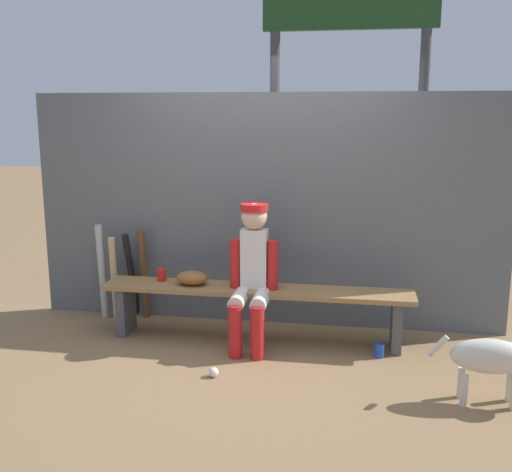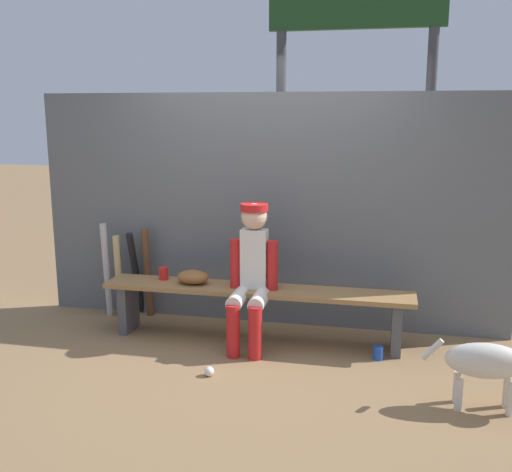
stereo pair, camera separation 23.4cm
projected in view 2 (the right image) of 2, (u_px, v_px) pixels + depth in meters
The scene contains 14 objects.
ground_plane at pixel (256, 340), 5.18m from camera, with size 30.00×30.00×0.00m, color olive.
chainlink_fence at pixel (268, 211), 5.43m from camera, with size 4.33×0.03×2.11m, color #595E63.
dugout_bench at pixel (256, 299), 5.10m from camera, with size 2.66×0.36×0.48m.
player_seated at pixel (251, 270), 4.94m from camera, with size 0.41×0.55×1.20m.
baseball_glove at pixel (193, 277), 5.19m from camera, with size 0.28×0.20×0.12m, color brown.
bat_wood_dark at pixel (148, 273), 5.70m from camera, with size 0.06×0.06×0.87m, color brown.
bat_aluminum_black at pixel (136, 273), 5.75m from camera, with size 0.06×0.06×0.84m, color black.
bat_wood_natural at pixel (119, 276), 5.70m from camera, with size 0.06×0.06×0.80m, color tan.
bat_aluminum_silver at pixel (107, 270), 5.71m from camera, with size 0.06×0.06×0.91m, color #B7B7BC.
baseball at pixel (209, 371), 4.48m from camera, with size 0.07×0.07×0.07m, color white.
cup_on_ground at pixel (378, 353), 4.77m from camera, with size 0.08×0.08×0.11m, color #1E47AD.
cup_on_bench at pixel (164, 274), 5.32m from camera, with size 0.08×0.08×0.11m, color red.
scoreboard at pixel (362, 50), 5.76m from camera, with size 1.96×0.27×3.66m.
dog at pixel (495, 362), 3.92m from camera, with size 0.84×0.20×0.49m.
Camera 2 is at (1.05, -4.77, 1.95)m, focal length 41.95 mm.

